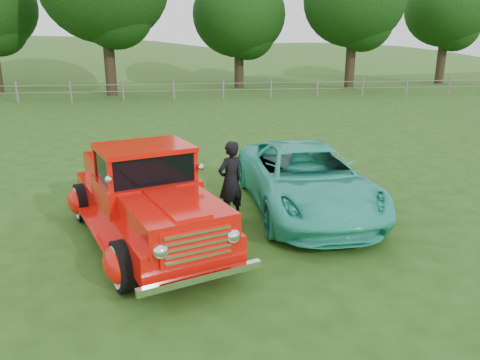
{
  "coord_description": "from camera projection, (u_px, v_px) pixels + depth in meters",
  "views": [
    {
      "loc": [
        -0.19,
        -6.91,
        3.48
      ],
      "look_at": [
        1.0,
        1.2,
        1.02
      ],
      "focal_mm": 35.0,
      "sensor_mm": 36.0,
      "label": 1
    }
  ],
  "objects": [
    {
      "name": "ground",
      "position": [
        190.0,
        264.0,
        7.57
      ],
      "size": [
        140.0,
        140.0,
        0.0
      ],
      "primitive_type": "plane",
      "color": "#244612",
      "rests_on": "ground"
    },
    {
      "name": "distant_hills",
      "position": [
        143.0,
        101.0,
        64.67
      ],
      "size": [
        116.0,
        60.0,
        18.0
      ],
      "color": "#2D5A21",
      "rests_on": "ground"
    },
    {
      "name": "fence_line",
      "position": [
        174.0,
        90.0,
        28.25
      ],
      "size": [
        48.0,
        0.12,
        1.2
      ],
      "color": "#6C655B",
      "rests_on": "ground"
    },
    {
      "name": "tree_near_east",
      "position": [
        239.0,
        15.0,
        34.24
      ],
      "size": [
        6.8,
        6.8,
        8.33
      ],
      "color": "black",
      "rests_on": "ground"
    },
    {
      "name": "tree_mid_east",
      "position": [
        354.0,
        1.0,
        33.19
      ],
      "size": [
        7.2,
        7.2,
        9.44
      ],
      "color": "black",
      "rests_on": "ground"
    },
    {
      "name": "tree_far_east",
      "position": [
        447.0,
        9.0,
        37.38
      ],
      "size": [
        6.6,
        6.6,
        8.86
      ],
      "color": "black",
      "rests_on": "ground"
    },
    {
      "name": "red_pickup",
      "position": [
        146.0,
        199.0,
        8.22
      ],
      "size": [
        3.4,
        5.28,
        1.78
      ],
      "rotation": [
        0.0,
        0.0,
        0.35
      ],
      "color": "black",
      "rests_on": "ground"
    },
    {
      "name": "teal_sedan",
      "position": [
        306.0,
        179.0,
        9.82
      ],
      "size": [
        2.3,
        4.95,
        1.37
      ],
      "primitive_type": "imported",
      "rotation": [
        0.0,
        0.0,
        0.0
      ],
      "color": "#30C1A3",
      "rests_on": "ground"
    },
    {
      "name": "man",
      "position": [
        230.0,
        181.0,
        9.23
      ],
      "size": [
        0.7,
        0.64,
        1.61
      ],
      "primitive_type": "imported",
      "rotation": [
        0.0,
        0.0,
        3.7
      ],
      "color": "black",
      "rests_on": "ground"
    }
  ]
}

